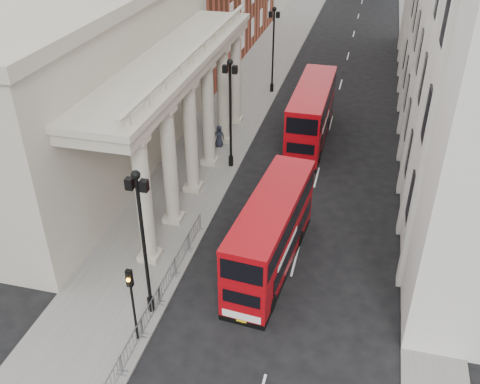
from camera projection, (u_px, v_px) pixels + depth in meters
The scene contains 15 objects.
ground at pixel (131, 374), 24.46m from camera, with size 260.00×260.00×0.00m, color black.
sidewalk_west at pixel (234, 112), 49.77m from camera, with size 6.00×140.00×0.12m, color slate.
sidewalk_east at pixel (418, 131), 46.34m from camera, with size 3.00×140.00×0.12m, color slate.
kerb at pixel (265, 115), 49.15m from camera, with size 0.20×140.00×0.14m, color slate.
portico_building at pixel (90, 90), 38.31m from camera, with size 9.00×28.00×12.00m, color #A39C89.
lamp_post_south at pixel (143, 235), 25.29m from camera, with size 1.05×0.44×8.32m.
lamp_post_mid at pixel (230, 107), 38.48m from camera, with size 1.05×0.44×8.32m.
lamp_post_north at pixel (273, 44), 51.66m from camera, with size 1.05×0.44×8.32m.
traffic_light at pixel (131, 293), 24.56m from camera, with size 0.28×0.33×4.30m.
crowd_barriers at pixel (142, 327), 26.02m from camera, with size 0.50×18.75×1.10m.
bus_near at pixel (271, 232), 29.91m from camera, with size 3.37×10.46×4.44m.
bus_far at pixel (311, 113), 43.62m from camera, with size 2.76×11.01×4.74m.
pedestrian_a at pixel (145, 213), 33.77m from camera, with size 0.68×0.45×1.88m, color black.
pedestrian_b at pixel (169, 158), 40.45m from camera, with size 0.74×0.58×1.53m, color black.
pedestrian_c at pixel (219, 136), 43.27m from camera, with size 0.88×0.57×1.81m, color black.
Camera 1 is at (8.86, -14.66, 20.00)m, focal length 40.00 mm.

